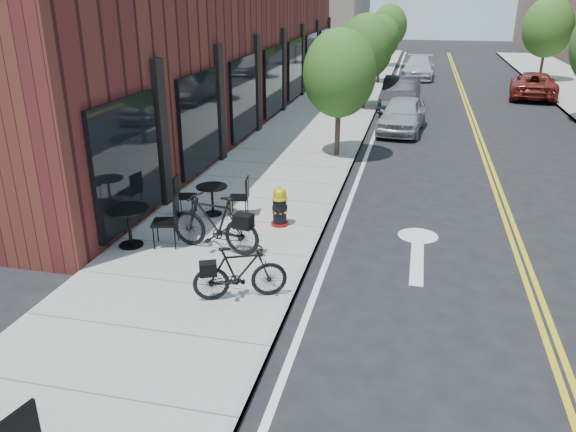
% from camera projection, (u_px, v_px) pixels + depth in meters
% --- Properties ---
extents(ground, '(120.00, 120.00, 0.00)m').
position_uv_depth(ground, '(293.00, 301.00, 9.43)').
color(ground, black).
rests_on(ground, ground).
extents(sidewalk_near, '(4.00, 70.00, 0.12)m').
position_uv_depth(sidewalk_near, '(300.00, 146.00, 18.88)').
color(sidewalk_near, '#9E9B93').
rests_on(sidewalk_near, ground).
extents(building_near, '(5.00, 28.00, 7.00)m').
position_uv_depth(building_near, '(210.00, 30.00, 22.18)').
color(building_near, '#4F1A19').
rests_on(building_near, ground).
extents(tree_near_a, '(2.20, 2.20, 3.81)m').
position_uv_depth(tree_near_a, '(339.00, 73.00, 16.75)').
color(tree_near_a, '#382B1E').
rests_on(tree_near_a, sidewalk_near).
extents(tree_near_b, '(2.30, 2.30, 3.98)m').
position_uv_depth(tree_near_b, '(366.00, 47.00, 23.95)').
color(tree_near_b, '#382B1E').
rests_on(tree_near_b, sidewalk_near).
extents(tree_near_c, '(2.10, 2.10, 3.67)m').
position_uv_depth(tree_near_c, '(380.00, 38.00, 31.27)').
color(tree_near_c, '#382B1E').
rests_on(tree_near_c, sidewalk_near).
extents(tree_near_d, '(2.40, 2.40, 4.11)m').
position_uv_depth(tree_near_d, '(389.00, 26.00, 38.42)').
color(tree_near_d, '#382B1E').
rests_on(tree_near_d, sidewalk_near).
extents(tree_far_c, '(2.80, 2.80, 4.62)m').
position_uv_depth(tree_far_c, '(548.00, 27.00, 31.86)').
color(tree_far_c, '#382B1E').
rests_on(tree_far_c, sidewalk_far).
extents(fire_hydrant, '(0.49, 0.49, 0.88)m').
position_uv_depth(fire_hydrant, '(280.00, 207.00, 12.10)').
color(fire_hydrant, maroon).
rests_on(fire_hydrant, sidewalk_near).
extents(bicycle_left, '(1.98, 0.87, 1.15)m').
position_uv_depth(bicycle_left, '(215.00, 223.00, 10.83)').
color(bicycle_left, black).
rests_on(bicycle_left, sidewalk_near).
extents(bicycle_right, '(1.60, 1.01, 0.93)m').
position_uv_depth(bicycle_right, '(240.00, 272.00, 9.14)').
color(bicycle_right, black).
rests_on(bicycle_right, sidewalk_near).
extents(bistro_set_b, '(1.67, 0.81, 0.88)m').
position_uv_depth(bistro_set_b, '(212.00, 196.00, 12.68)').
color(bistro_set_b, black).
rests_on(bistro_set_b, sidewalk_near).
extents(bistro_set_c, '(1.97, 1.02, 1.04)m').
position_uv_depth(bistro_set_c, '(129.00, 221.00, 11.05)').
color(bistro_set_c, black).
rests_on(bistro_set_c, sidewalk_near).
extents(parked_car_a, '(1.87, 3.91, 1.29)m').
position_uv_depth(parked_car_a, '(402.00, 115.00, 20.83)').
color(parked_car_a, '#9DA1A4').
rests_on(parked_car_a, ground).
extents(parked_car_b, '(1.70, 4.39, 1.43)m').
position_uv_depth(parked_car_b, '(401.00, 94.00, 24.78)').
color(parked_car_b, black).
rests_on(parked_car_b, ground).
extents(parked_car_c, '(1.96, 4.53, 1.30)m').
position_uv_depth(parked_car_c, '(418.00, 68.00, 34.11)').
color(parked_car_c, silver).
rests_on(parked_car_c, ground).
extents(parked_car_far, '(2.70, 4.82, 1.27)m').
position_uv_depth(parked_car_far, '(533.00, 85.00, 27.69)').
color(parked_car_far, maroon).
rests_on(parked_car_far, ground).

